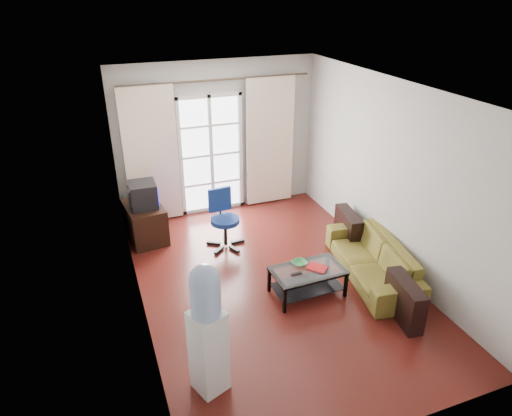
{
  "coord_description": "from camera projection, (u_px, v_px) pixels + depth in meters",
  "views": [
    {
      "loc": [
        -2.11,
        -4.92,
        3.82
      ],
      "look_at": [
        -0.12,
        0.35,
        1.03
      ],
      "focal_mm": 32.0,
      "sensor_mm": 36.0,
      "label": 1
    }
  ],
  "objects": [
    {
      "name": "curtain_right",
      "position": [
        270.0,
        142.0,
        8.33
      ],
      "size": [
        0.9,
        0.07,
        2.35
      ],
      "primitive_type": "cube",
      "color": "#F6E0C5",
      "rests_on": "curtain_rod"
    },
    {
      "name": "floor",
      "position": [
        273.0,
        282.0,
        6.49
      ],
      "size": [
        5.2,
        5.2,
        0.0
      ],
      "primitive_type": "plane",
      "color": "#531A13",
      "rests_on": "ground"
    },
    {
      "name": "coffee_table",
      "position": [
        307.0,
        278.0,
        6.13
      ],
      "size": [
        0.98,
        0.58,
        0.39
      ],
      "rotation": [
        0.0,
        0.0,
        0.03
      ],
      "color": "silver",
      "rests_on": "floor"
    },
    {
      "name": "water_cooler",
      "position": [
        207.0,
        328.0,
        4.46
      ],
      "size": [
        0.4,
        0.4,
        1.51
      ],
      "rotation": [
        0.0,
        0.0,
        0.37
      ],
      "color": "silver",
      "rests_on": "floor"
    },
    {
      "name": "crt_tv",
      "position": [
        142.0,
        195.0,
        7.21
      ],
      "size": [
        0.46,
        0.45,
        0.41
      ],
      "rotation": [
        0.0,
        0.0,
        -0.01
      ],
      "color": "black",
      "rests_on": "tv_stand"
    },
    {
      "name": "book",
      "position": [
        315.0,
        272.0,
        6.01
      ],
      "size": [
        0.44,
        0.44,
        0.02
      ],
      "primitive_type": "imported",
      "rotation": [
        0.0,
        0.0,
        0.75
      ],
      "color": "#B1151C",
      "rests_on": "coffee_table"
    },
    {
      "name": "wall_right",
      "position": [
        392.0,
        177.0,
        6.46
      ],
      "size": [
        0.02,
        5.2,
        2.7
      ],
      "primitive_type": "cube",
      "color": "#B0ADA7",
      "rests_on": "floor"
    },
    {
      "name": "radiator",
      "position": [
        262.0,
        187.0,
        8.69
      ],
      "size": [
        0.64,
        0.12,
        0.64
      ],
      "primitive_type": "cube",
      "color": "#98989B",
      "rests_on": "floor"
    },
    {
      "name": "sofa",
      "position": [
        372.0,
        259.0,
        6.51
      ],
      "size": [
        2.13,
        1.35,
        0.55
      ],
      "primitive_type": "imported",
      "rotation": [
        0.0,
        0.0,
        -1.74
      ],
      "color": "olive",
      "rests_on": "floor"
    },
    {
      "name": "remote",
      "position": [
        296.0,
        274.0,
        5.97
      ],
      "size": [
        0.15,
        0.04,
        0.02
      ],
      "primitive_type": "cube",
      "rotation": [
        0.0,
        0.0,
        0.01
      ],
      "color": "black",
      "rests_on": "coffee_table"
    },
    {
      "name": "ceiling",
      "position": [
        277.0,
        90.0,
        5.29
      ],
      "size": [
        5.2,
        5.2,
        0.0
      ],
      "primitive_type": "plane",
      "rotation": [
        3.14,
        0.0,
        0.0
      ],
      "color": "white",
      "rests_on": "wall_back"
    },
    {
      "name": "tv_stand",
      "position": [
        145.0,
        222.0,
        7.45
      ],
      "size": [
        0.65,
        0.89,
        0.61
      ],
      "primitive_type": "cube",
      "rotation": [
        0.0,
        0.0,
        0.12
      ],
      "color": "black",
      "rests_on": "floor"
    },
    {
      "name": "task_chair",
      "position": [
        225.0,
        230.0,
        7.28
      ],
      "size": [
        0.69,
        0.69,
        0.94
      ],
      "rotation": [
        0.0,
        0.0,
        0.08
      ],
      "color": "black",
      "rests_on": "floor"
    },
    {
      "name": "curtain_left",
      "position": [
        152.0,
        157.0,
        7.66
      ],
      "size": [
        0.9,
        0.07,
        2.35
      ],
      "primitive_type": "cube",
      "color": "#F6E0C5",
      "rests_on": "curtain_rod"
    },
    {
      "name": "curtain_rod",
      "position": [
        217.0,
        80.0,
        7.53
      ],
      "size": [
        3.3,
        0.04,
        0.04
      ],
      "primitive_type": "cylinder",
      "rotation": [
        0.0,
        1.57,
        0.0
      ],
      "color": "#4C3F2D",
      "rests_on": "wall_back"
    },
    {
      "name": "wall_left",
      "position": [
        132.0,
        219.0,
        5.32
      ],
      "size": [
        0.02,
        5.2,
        2.7
      ],
      "primitive_type": "cube",
      "color": "#B0ADA7",
      "rests_on": "floor"
    },
    {
      "name": "bowl",
      "position": [
        299.0,
        263.0,
        6.17
      ],
      "size": [
        0.29,
        0.29,
        0.05
      ],
      "primitive_type": "imported",
      "rotation": [
        0.0,
        0.0,
        0.23
      ],
      "color": "green",
      "rests_on": "coffee_table"
    },
    {
      "name": "wall_front",
      "position": [
        398.0,
        321.0,
        3.71
      ],
      "size": [
        3.6,
        0.02,
        2.7
      ],
      "primitive_type": "cube",
      "color": "#B0ADA7",
      "rests_on": "floor"
    },
    {
      "name": "wall_back",
      "position": [
        218.0,
        138.0,
        8.07
      ],
      "size": [
        3.6,
        0.02,
        2.7
      ],
      "primitive_type": "cube",
      "color": "#B0ADA7",
      "rests_on": "floor"
    },
    {
      "name": "french_door",
      "position": [
        211.0,
        155.0,
        8.1
      ],
      "size": [
        1.16,
        0.06,
        2.15
      ],
      "color": "white",
      "rests_on": "wall_back"
    }
  ]
}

